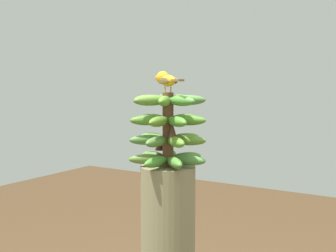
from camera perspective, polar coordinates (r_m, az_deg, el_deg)
name	(u,v)px	position (r m, az deg, el deg)	size (l,w,h in m)	color
banana_bunch	(168,130)	(1.90, -0.01, -0.46)	(0.31, 0.31, 0.29)	brown
perched_bird	(166,80)	(1.90, -0.23, 5.52)	(0.12, 0.19, 0.08)	#C68933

